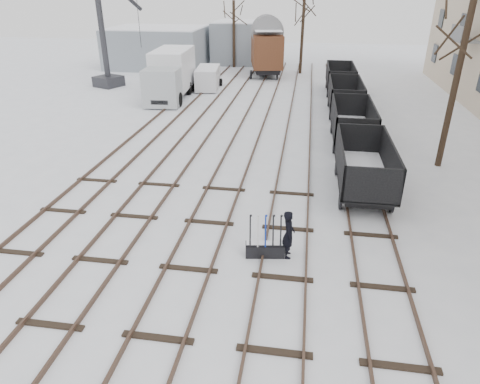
# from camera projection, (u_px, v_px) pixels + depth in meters

# --- Properties ---
(ground) EXTENTS (120.00, 120.00, 0.00)m
(ground) POSITION_uv_depth(u_px,v_px,m) (189.00, 269.00, 13.67)
(ground) COLOR white
(ground) RESTS_ON ground
(tracks) EXTENTS (13.90, 52.00, 0.16)m
(tracks) POSITION_uv_depth(u_px,v_px,m) (248.00, 134.00, 25.78)
(tracks) COLOR black
(tracks) RESTS_ON ground
(shed_left) EXTENTS (10.00, 8.00, 4.10)m
(shed_left) POSITION_uv_depth(u_px,v_px,m) (158.00, 47.00, 46.55)
(shed_left) COLOR gray
(shed_left) RESTS_ON ground
(shed_right) EXTENTS (7.00, 6.00, 4.50)m
(shed_right) POSITION_uv_depth(u_px,v_px,m) (245.00, 42.00, 48.77)
(shed_right) COLOR gray
(shed_right) RESTS_ON ground
(ground_frame) EXTENTS (1.35, 0.60, 1.49)m
(ground_frame) POSITION_uv_depth(u_px,v_px,m) (265.00, 248.00, 14.25)
(ground_frame) COLOR black
(ground_frame) RESTS_ON ground
(worker) EXTENTS (0.47, 0.66, 1.69)m
(worker) POSITION_uv_depth(u_px,v_px,m) (289.00, 234.00, 13.99)
(worker) COLOR black
(worker) RESTS_ON ground
(freight_wagon_a) EXTENTS (2.19, 5.48, 2.24)m
(freight_wagon_a) POSITION_uv_depth(u_px,v_px,m) (363.00, 174.00, 18.45)
(freight_wagon_a) COLOR black
(freight_wagon_a) RESTS_ON ground
(freight_wagon_b) EXTENTS (2.19, 5.48, 2.24)m
(freight_wagon_b) POSITION_uv_depth(u_px,v_px,m) (352.00, 129.00, 24.14)
(freight_wagon_b) COLOR black
(freight_wagon_b) RESTS_ON ground
(freight_wagon_c) EXTENTS (2.19, 5.48, 2.24)m
(freight_wagon_c) POSITION_uv_depth(u_px,v_px,m) (345.00, 101.00, 29.82)
(freight_wagon_c) COLOR black
(freight_wagon_c) RESTS_ON ground
(freight_wagon_d) EXTENTS (2.19, 5.48, 2.24)m
(freight_wagon_d) POSITION_uv_depth(u_px,v_px,m) (340.00, 83.00, 35.51)
(freight_wagon_d) COLOR black
(freight_wagon_d) RESTS_ON ground
(box_van_wagon) EXTENTS (3.99, 6.19, 4.39)m
(box_van_wagon) POSITION_uv_depth(u_px,v_px,m) (267.00, 49.00, 41.54)
(box_van_wagon) COLOR black
(box_van_wagon) RESTS_ON ground
(lorry) EXTENTS (3.01, 8.12, 3.62)m
(lorry) POSITION_uv_depth(u_px,v_px,m) (171.00, 74.00, 33.56)
(lorry) COLOR black
(lorry) RESTS_ON ground
(panel_van) EXTENTS (2.24, 4.32, 1.83)m
(panel_van) POSITION_uv_depth(u_px,v_px,m) (208.00, 78.00, 36.87)
(panel_van) COLOR silver
(panel_van) RESTS_ON ground
(crane) EXTENTS (2.67, 6.03, 10.15)m
(crane) POSITION_uv_depth(u_px,v_px,m) (106.00, 55.00, 37.22)
(crane) COLOR #2A2A2F
(crane) RESTS_ON ground
(tree_near) EXTENTS (0.30, 0.30, 7.83)m
(tree_near) POSITION_uv_depth(u_px,v_px,m) (455.00, 87.00, 19.82)
(tree_near) COLOR black
(tree_near) RESTS_ON ground
(tree_far_left) EXTENTS (0.30, 0.30, 6.74)m
(tree_far_left) POSITION_uv_depth(u_px,v_px,m) (234.00, 35.00, 45.51)
(tree_far_left) COLOR black
(tree_far_left) RESTS_ON ground
(tree_far_right) EXTENTS (0.30, 0.30, 7.29)m
(tree_far_right) POSITION_uv_depth(u_px,v_px,m) (302.00, 36.00, 42.16)
(tree_far_right) COLOR black
(tree_far_right) RESTS_ON ground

